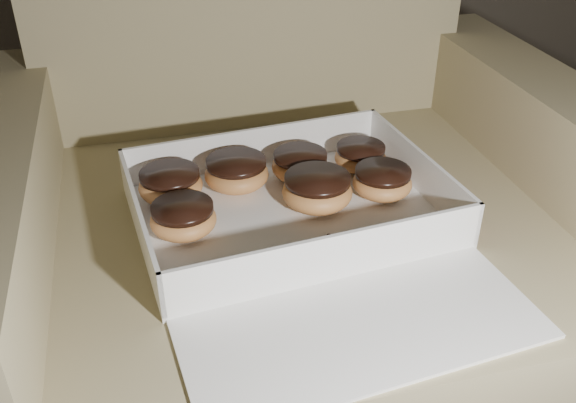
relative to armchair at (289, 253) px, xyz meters
The scene contains 14 objects.
armchair is the anchor object (origin of this frame).
bakery_box 0.20m from the armchair, 96.86° to the right, with size 0.48×0.55×0.07m.
donut_a 0.17m from the armchair, 19.98° to the left, with size 0.09×0.09×0.05m.
donut_b 0.19m from the armchair, behind, with size 0.10×0.10×0.05m.
donut_c 0.19m from the armchair, 74.37° to the right, with size 0.10×0.10×0.05m.
donut_d 0.25m from the armchair, behind, with size 0.10×0.10×0.05m.
donut_e 0.21m from the armchair, ahead, with size 0.08×0.08×0.04m.
donut_f 0.22m from the armchair, 30.19° to the right, with size 0.09×0.09×0.05m.
donut_g 0.26m from the armchair, 150.57° to the right, with size 0.09×0.09×0.05m.
crumb_a 0.21m from the armchair, 84.33° to the right, with size 0.01×0.01×0.00m, color black.
crumb_b 0.26m from the armchair, 91.09° to the right, with size 0.01×0.01×0.00m, color black.
crumb_c 0.25m from the armchair, 96.79° to the right, with size 0.01×0.01×0.00m, color black.
crumb_d 0.31m from the armchair, 123.08° to the right, with size 0.01×0.01×0.00m, color black.
crumb_e 0.26m from the armchair, 78.32° to the right, with size 0.01×0.01×0.00m, color black.
Camera 1 is at (-0.37, 0.16, 0.97)m, focal length 40.00 mm.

